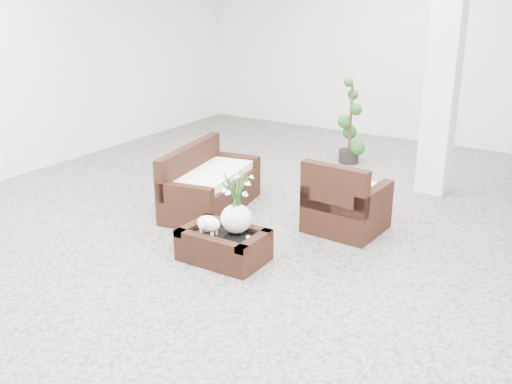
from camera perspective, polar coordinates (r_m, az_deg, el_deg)
The scene contains 9 objects.
ground at distance 6.97m, azimuth 0.44°, elevation -4.57°, with size 11.00×11.00×0.00m, color gray.
column at distance 8.57m, azimuth 17.69°, elevation 11.28°, with size 0.40×0.40×3.50m, color white.
coffee_table at distance 6.42m, azimuth -3.13°, elevation -5.27°, with size 0.90×0.60×0.31m, color black.
sheep_figurine at distance 6.31m, azimuth -4.58°, elevation -3.19°, with size 0.28×0.23×0.21m, color white.
planter_narcissus at distance 6.24m, azimuth -1.94°, elevation -0.51°, with size 0.44×0.44×0.80m, color white, non-canonical shape.
tealight at distance 6.22m, azimuth -0.77°, elevation -4.39°, with size 0.04×0.04×0.03m, color white.
armchair at distance 7.16m, azimuth 8.80°, elevation -0.28°, with size 0.84×0.81×0.90m, color black.
loveseat at distance 7.76m, azimuth -4.34°, elevation 1.25°, with size 1.58×0.76×0.84m, color black.
topiary at distance 9.87m, azimuth 9.11°, elevation 6.70°, with size 0.37×0.37×1.39m, color #1C4717, non-canonical shape.
Camera 1 is at (3.32, -5.43, 2.85)m, focal length 41.45 mm.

